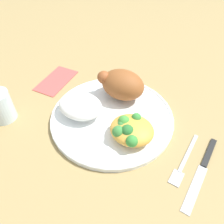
% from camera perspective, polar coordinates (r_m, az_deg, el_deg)
% --- Properties ---
extents(ground_plane, '(2.00, 2.00, 0.00)m').
position_cam_1_polar(ground_plane, '(0.56, 0.00, -1.77)').
color(ground_plane, '#99804E').
extents(plate, '(0.30, 0.30, 0.01)m').
position_cam_1_polar(plate, '(0.55, 0.00, -1.23)').
color(plate, white).
rests_on(plate, ground_plane).
extents(roasted_chicken, '(0.12, 0.08, 0.07)m').
position_cam_1_polar(roasted_chicken, '(0.58, 2.46, 6.93)').
color(roasted_chicken, brown).
rests_on(roasted_chicken, plate).
extents(rice_pile, '(0.11, 0.09, 0.04)m').
position_cam_1_polar(rice_pile, '(0.54, -7.93, 1.57)').
color(rice_pile, white).
rests_on(rice_pile, plate).
extents(mac_cheese_with_broccoli, '(0.10, 0.09, 0.04)m').
position_cam_1_polar(mac_cheese_with_broccoli, '(0.49, 4.66, -4.44)').
color(mac_cheese_with_broccoli, gold).
rests_on(mac_cheese_with_broccoli, plate).
extents(fork, '(0.03, 0.14, 0.01)m').
position_cam_1_polar(fork, '(0.51, 17.64, -11.58)').
color(fork, '#B2B2B7').
rests_on(fork, ground_plane).
extents(knife, '(0.03, 0.19, 0.01)m').
position_cam_1_polar(knife, '(0.51, 21.97, -12.35)').
color(knife, black).
rests_on(knife, ground_plane).
extents(water_glass, '(0.06, 0.06, 0.08)m').
position_cam_1_polar(water_glass, '(0.60, -26.11, 1.29)').
color(water_glass, silver).
rests_on(water_glass, ground_plane).
extents(napkin, '(0.08, 0.13, 0.00)m').
position_cam_1_polar(napkin, '(0.69, -13.76, 7.71)').
color(napkin, '#DB4C47').
rests_on(napkin, ground_plane).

